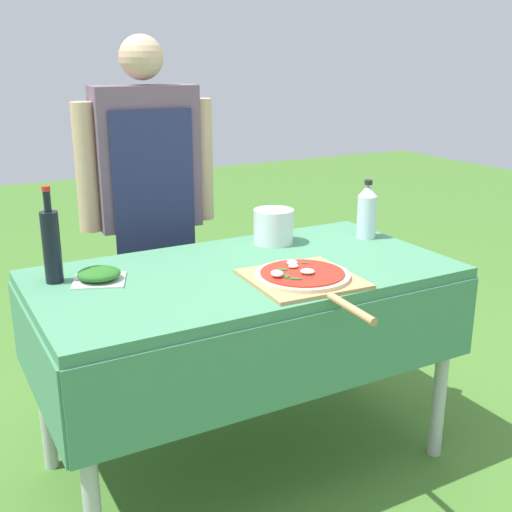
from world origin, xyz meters
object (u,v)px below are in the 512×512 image
object	(u,v)px
herb_container	(99,275)
water_bottle	(367,211)
person_cook	(148,193)
pizza_on_peel	(304,278)
prep_table	(245,295)
mixing_tub	(274,226)
oil_bottle	(51,245)

from	to	relation	value
herb_container	water_bottle	bearing A→B (deg)	0.07
person_cook	pizza_on_peel	world-z (taller)	person_cook
prep_table	person_cook	xyz separation A→B (m)	(-0.09, 0.67, 0.24)
water_bottle	mixing_tub	xyz separation A→B (m)	(-0.36, 0.11, -0.04)
oil_bottle	water_bottle	xyz separation A→B (m)	(1.19, -0.06, -0.02)
herb_container	mixing_tub	world-z (taller)	mixing_tub
prep_table	water_bottle	size ratio (longest dim) A/B	6.15
herb_container	person_cook	bearing A→B (deg)	56.28
oil_bottle	water_bottle	world-z (taller)	oil_bottle
pizza_on_peel	prep_table	bearing A→B (deg)	120.68
person_cook	water_bottle	world-z (taller)	person_cook
person_cook	oil_bottle	bearing A→B (deg)	48.76
person_cook	oil_bottle	distance (m)	0.70
prep_table	person_cook	size ratio (longest dim) A/B	0.93
person_cook	water_bottle	bearing A→B (deg)	145.49
person_cook	prep_table	bearing A→B (deg)	101.87
prep_table	water_bottle	xyz separation A→B (m)	(0.60, 0.12, 0.20)
pizza_on_peel	water_bottle	xyz separation A→B (m)	(0.50, 0.32, 0.09)
person_cook	herb_container	xyz separation A→B (m)	(-0.37, -0.55, -0.12)
water_bottle	mixing_tub	world-z (taller)	water_bottle
oil_bottle	pizza_on_peel	bearing A→B (deg)	-28.72
pizza_on_peel	herb_container	xyz separation A→B (m)	(-0.57, 0.32, 0.01)
person_cook	oil_bottle	world-z (taller)	person_cook
pizza_on_peel	person_cook	bearing A→B (deg)	105.98
herb_container	mixing_tub	distance (m)	0.72
herb_container	mixing_tub	bearing A→B (deg)	8.94
person_cook	mixing_tub	distance (m)	0.56
prep_table	oil_bottle	xyz separation A→B (m)	(-0.59, 0.18, 0.22)
pizza_on_peel	mixing_tub	world-z (taller)	mixing_tub
pizza_on_peel	herb_container	size ratio (longest dim) A/B	2.76
person_cook	pizza_on_peel	xyz separation A→B (m)	(0.20, -0.87, -0.13)
oil_bottle	water_bottle	distance (m)	1.19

